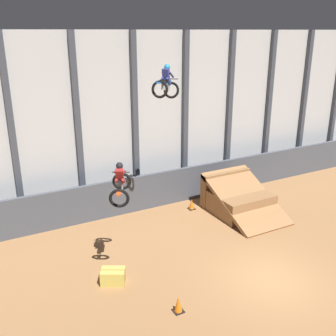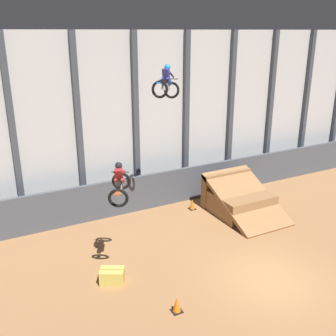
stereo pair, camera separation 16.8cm
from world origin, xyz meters
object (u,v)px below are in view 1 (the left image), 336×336
at_px(rider_bike_left_air, 120,184).
at_px(traffic_cone_near_ramp, 178,304).
at_px(hay_bale_trackside, 113,276).
at_px(rider_bike_right_air, 166,84).
at_px(traffic_cone_arena_edge, 192,204).
at_px(dirt_ramp, 237,198).

bearing_deg(rider_bike_left_air, traffic_cone_near_ramp, -49.99).
distance_m(rider_bike_left_air, hay_bale_trackside, 3.57).
bearing_deg(rider_bike_left_air, rider_bike_right_air, 62.56).
height_order(rider_bike_left_air, rider_bike_right_air, rider_bike_right_air).
bearing_deg(traffic_cone_arena_edge, traffic_cone_near_ramp, -124.57).
height_order(rider_bike_left_air, traffic_cone_near_ramp, rider_bike_left_air).
relative_size(dirt_ramp, hay_bale_trackside, 3.84).
bearing_deg(rider_bike_right_air, hay_bale_trackside, -94.79).
bearing_deg(rider_bike_right_air, dirt_ramp, 51.05).
bearing_deg(traffic_cone_near_ramp, dirt_ramp, 39.59).
bearing_deg(dirt_ramp, traffic_cone_near_ramp, -140.41).
height_order(rider_bike_left_air, hay_bale_trackside, rider_bike_left_air).
xyz_separation_m(dirt_ramp, traffic_cone_arena_edge, (-2.05, 1.21, -0.41)).
relative_size(rider_bike_left_air, traffic_cone_arena_edge, 3.09).
bearing_deg(rider_bike_left_air, dirt_ramp, 44.47).
xyz_separation_m(rider_bike_right_air, hay_bale_trackside, (-3.75, -2.78, -6.63)).
distance_m(rider_bike_left_air, traffic_cone_arena_edge, 7.46).
xyz_separation_m(dirt_ramp, hay_bale_trackside, (-8.08, -2.97, -0.41)).
distance_m(rider_bike_right_air, traffic_cone_near_ramp, 8.85).
height_order(dirt_ramp, rider_bike_left_air, rider_bike_left_air).
bearing_deg(traffic_cone_near_ramp, traffic_cone_arena_edge, 55.43).
bearing_deg(dirt_ramp, rider_bike_right_air, -177.59).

